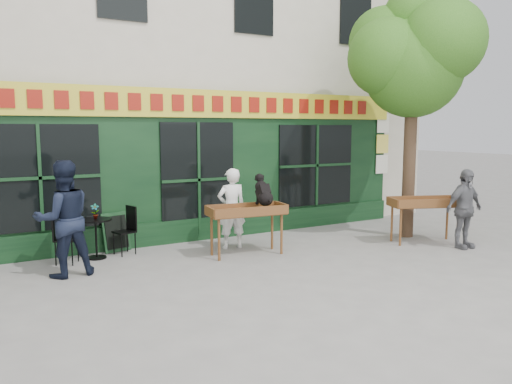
# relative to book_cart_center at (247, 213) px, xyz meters

# --- Properties ---
(ground) EXTENTS (80.00, 80.00, 0.00)m
(ground) POSITION_rel_book_cart_center_xyz_m (-0.30, -0.66, -0.82)
(ground) COLOR slate
(ground) RESTS_ON ground
(building) EXTENTS (14.00, 7.26, 10.00)m
(building) POSITION_rel_book_cart_center_xyz_m (-0.30, 5.31, 4.15)
(building) COLOR beige
(building) RESTS_ON ground
(street_tree) EXTENTS (3.05, 2.90, 5.60)m
(street_tree) POSITION_rel_book_cart_center_xyz_m (4.04, -0.31, 3.29)
(street_tree) COLOR #382619
(street_tree) RESTS_ON ground
(book_cart_center) EXTENTS (1.56, 0.79, 0.99)m
(book_cart_center) POSITION_rel_book_cart_center_xyz_m (0.00, 0.00, 0.00)
(book_cart_center) COLOR brown
(book_cart_center) RESTS_ON ground
(dog) EXTENTS (0.41, 0.64, 0.60)m
(dog) POSITION_rel_book_cart_center_xyz_m (0.35, -0.05, 0.47)
(dog) COLOR black
(dog) RESTS_ON book_cart_center
(woman) EXTENTS (0.65, 0.47, 1.66)m
(woman) POSITION_rel_book_cart_center_xyz_m (0.00, 0.65, 0.01)
(woman) COLOR white
(woman) RESTS_ON ground
(book_cart_right) EXTENTS (1.62, 1.13, 0.99)m
(book_cart_right) POSITION_rel_book_cart_center_xyz_m (3.86, -0.99, 0.00)
(book_cart_right) COLOR brown
(book_cart_right) RESTS_ON ground
(man_right) EXTENTS (0.98, 0.43, 1.65)m
(man_right) POSITION_rel_book_cart_center_xyz_m (4.16, -1.74, 0.00)
(man_right) COLOR slate
(man_right) RESTS_ON ground
(bistro_table) EXTENTS (0.60, 0.60, 0.76)m
(bistro_table) POSITION_rel_book_cart_center_xyz_m (-2.63, 1.17, -0.28)
(bistro_table) COLOR black
(bistro_table) RESTS_ON ground
(bistro_chair_left) EXTENTS (0.50, 0.49, 0.95)m
(bistro_chair_left) POSITION_rel_book_cart_center_xyz_m (-3.25, 1.12, -0.26)
(bistro_chair_left) COLOR black
(bistro_chair_left) RESTS_ON ground
(bistro_chair_right) EXTENTS (0.45, 0.44, 0.95)m
(bistro_chair_right) POSITION_rel_book_cart_center_xyz_m (-1.99, 1.25, -0.26)
(bistro_chair_right) COLOR black
(bistro_chair_right) RESTS_ON ground
(potted_plant) EXTENTS (0.18, 0.14, 0.29)m
(potted_plant) POSITION_rel_book_cart_center_xyz_m (-2.63, 1.17, 0.09)
(potted_plant) COLOR gray
(potted_plant) RESTS_ON bistro_table
(man_left) EXTENTS (1.01, 0.82, 1.95)m
(man_left) POSITION_rel_book_cart_center_xyz_m (-3.33, 0.27, 0.15)
(man_left) COLOR black
(man_left) RESTS_ON ground
(chalkboard) EXTENTS (0.59, 0.31, 0.79)m
(chalkboard) POSITION_rel_book_cart_center_xyz_m (-2.15, 1.53, -0.42)
(chalkboard) COLOR black
(chalkboard) RESTS_ON ground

